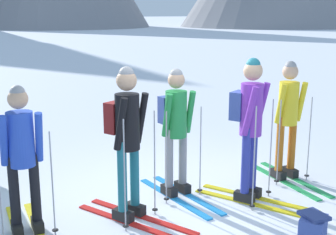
{
  "coord_description": "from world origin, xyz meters",
  "views": [
    {
      "loc": [
        -2.34,
        -4.87,
        2.42
      ],
      "look_at": [
        0.14,
        0.46,
        1.05
      ],
      "focal_mm": 49.0,
      "sensor_mm": 36.0,
      "label": 1
    }
  ],
  "objects": [
    {
      "name": "ground_plane",
      "position": [
        0.0,
        0.0,
        0.0
      ],
      "size": [
        400.0,
        400.0,
        0.0
      ],
      "primitive_type": "plane",
      "color": "white"
    },
    {
      "name": "skier_in_yellow",
      "position": [
        1.93,
        0.21,
        0.96
      ],
      "size": [
        0.61,
        1.58,
        1.74
      ],
      "color": "green",
      "rests_on": "ground"
    },
    {
      "name": "backpack_on_snow_beside",
      "position": [
        0.87,
        -1.54,
        0.19
      ],
      "size": [
        0.4,
        0.38,
        0.38
      ],
      "color": "#384C99",
      "rests_on": "ground"
    },
    {
      "name": "skier_in_blue",
      "position": [
        -1.78,
        0.03,
        0.9
      ],
      "size": [
        0.61,
        1.77,
        1.67
      ],
      "color": "yellow",
      "rests_on": "ground"
    },
    {
      "name": "skier_in_green",
      "position": [
        0.2,
        0.36,
        0.96
      ],
      "size": [
        0.6,
        1.59,
        1.71
      ],
      "color": "#1E84D1",
      "rests_on": "ground"
    },
    {
      "name": "skier_in_black",
      "position": [
        -0.63,
        -0.07,
        1.04
      ],
      "size": [
        1.05,
        1.56,
        1.82
      ],
      "color": "red",
      "rests_on": "ground"
    },
    {
      "name": "skier_in_purple",
      "position": [
        0.98,
        -0.21,
        1.07
      ],
      "size": [
        1.1,
        1.54,
        1.86
      ],
      "color": "yellow",
      "rests_on": "ground"
    }
  ]
}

